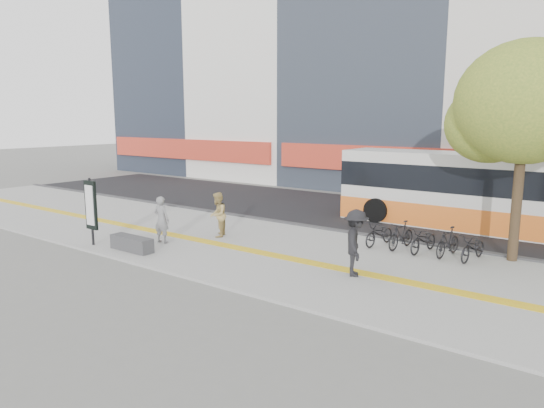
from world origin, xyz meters
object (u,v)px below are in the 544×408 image
Objects in this scene: street_tree at (525,106)px; pedestrian_dark at (356,243)px; seated_woman at (162,220)px; pedestrian_tan at (218,215)px; bus at (482,194)px; bench at (132,244)px; signboard at (91,206)px.

street_tree reaches higher than pedestrian_dark.
seated_woman and pedestrian_tan have the same top height.
bus is 9.77m from pedestrian_tan.
bench is at bearing 80.66° from seated_woman.
street_tree is 11.49m from seated_woman.
pedestrian_tan is at bearing 51.74° from pedestrian_dark.
bus is (7.97, 9.70, 1.08)m from bench.
street_tree is at bearing 29.07° from signboard.
seated_woman is at bearing -57.39° from pedestrian_tan.
bench is at bearing 77.78° from pedestrian_dark.
street_tree is 0.60× the size of bus.
bench is at bearing -46.41° from pedestrian_tan.
signboard is 2.28m from seated_woman.
pedestrian_tan is (-7.05, -6.73, -0.53)m from bus.
signboard reaches higher than seated_woman.
pedestrian_tan is at bearing 72.80° from bench.
pedestrian_tan reaches higher than bench.
signboard is 8.65m from pedestrian_dark.
bench is 0.15× the size of bus.
signboard is 1.25× the size of pedestrian_dark.
signboard reaches higher than pedestrian_dark.
seated_woman is at bearing 44.14° from signboard.
signboard is at bearing -133.73° from bus.
seated_woman is (-0.01, 1.24, 0.56)m from bench.
pedestrian_tan is at bearing 52.42° from signboard.
bus is at bearing 46.27° from signboard.
signboard is 13.40m from street_tree.
pedestrian_dark is (6.75, 1.91, 0.66)m from bench.
pedestrian_dark is at bearing -98.89° from bus.
pedestrian_tan is at bearing -136.33° from bus.
street_tree is 4.04× the size of seated_woman.
signboard is at bearing -169.19° from bench.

